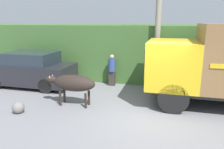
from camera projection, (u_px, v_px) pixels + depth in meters
name	position (u px, v px, depth m)	size (l,w,h in m)	color
ground_plane	(147.00, 115.00, 7.46)	(60.00, 60.00, 0.00)	gray
hillside_embankment	(159.00, 49.00, 13.21)	(32.00, 6.13, 2.89)	#426B33
building_backdrop	(76.00, 52.00, 13.01)	(5.74, 2.70, 2.64)	#C6B793
brown_cow	(73.00, 83.00, 8.11)	(1.99, 0.62, 1.18)	#2D231E
parked_suv	(30.00, 70.00, 10.56)	(4.20, 1.83, 1.67)	#232328
pedestrian_on_hill	(112.00, 69.00, 10.64)	(0.36, 0.36, 1.54)	#38332D
utility_pole	(159.00, 12.00, 9.59)	(0.90, 0.25, 6.77)	gray
roadside_rock	(18.00, 107.00, 7.54)	(0.42, 0.42, 0.42)	gray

